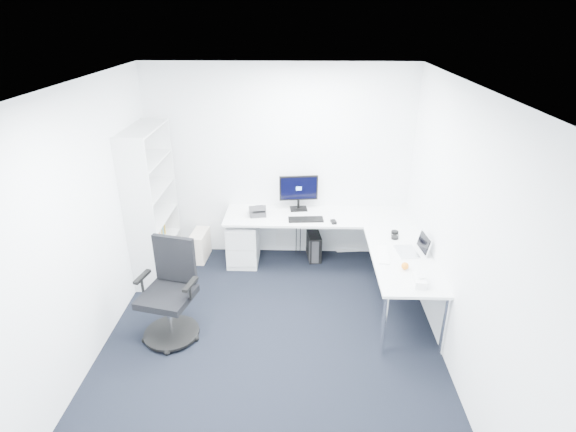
{
  "coord_description": "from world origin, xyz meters",
  "views": [
    {
      "loc": [
        0.3,
        -3.79,
        3.28
      ],
      "look_at": [
        0.15,
        1.05,
        1.05
      ],
      "focal_mm": 28.0,
      "sensor_mm": 36.0,
      "label": 1
    }
  ],
  "objects_px": {
    "bookshelf": "(151,204)",
    "laptop": "(408,244)",
    "l_desk": "(319,252)",
    "monitor": "(299,193)",
    "task_chair": "(167,294)"
  },
  "relations": [
    {
      "from": "bookshelf",
      "to": "laptop",
      "type": "distance_m",
      "value": 3.23
    },
    {
      "from": "task_chair",
      "to": "monitor",
      "type": "distance_m",
      "value": 2.32
    },
    {
      "from": "l_desk",
      "to": "monitor",
      "type": "height_order",
      "value": "monitor"
    },
    {
      "from": "bookshelf",
      "to": "monitor",
      "type": "relative_size",
      "value": 3.8
    },
    {
      "from": "task_chair",
      "to": "laptop",
      "type": "distance_m",
      "value": 2.72
    },
    {
      "from": "laptop",
      "to": "bookshelf",
      "type": "bearing_deg",
      "value": 160.99
    },
    {
      "from": "l_desk",
      "to": "monitor",
      "type": "bearing_deg",
      "value": 117.72
    },
    {
      "from": "task_chair",
      "to": "laptop",
      "type": "height_order",
      "value": "task_chair"
    },
    {
      "from": "bookshelf",
      "to": "laptop",
      "type": "xyz_separation_m",
      "value": [
        3.15,
        -0.7,
        -0.15
      ]
    },
    {
      "from": "laptop",
      "to": "l_desk",
      "type": "bearing_deg",
      "value": 139.89
    },
    {
      "from": "l_desk",
      "to": "task_chair",
      "type": "bearing_deg",
      "value": -142.02
    },
    {
      "from": "monitor",
      "to": "laptop",
      "type": "relative_size",
      "value": 1.65
    },
    {
      "from": "bookshelf",
      "to": "task_chair",
      "type": "xyz_separation_m",
      "value": [
        0.52,
        -1.34,
        -0.45
      ]
    },
    {
      "from": "l_desk",
      "to": "laptop",
      "type": "xyz_separation_m",
      "value": [
        0.97,
        -0.65,
        0.49
      ]
    },
    {
      "from": "l_desk",
      "to": "monitor",
      "type": "distance_m",
      "value": 0.87
    }
  ]
}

